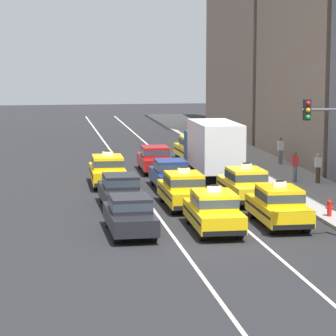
% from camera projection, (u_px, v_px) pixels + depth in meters
% --- Properties ---
extents(ground_plane, '(160.00, 160.00, 0.00)m').
position_uv_depth(ground_plane, '(217.00, 240.00, 31.72)').
color(ground_plane, '#232326').
extents(lane_stripe_left_center, '(0.14, 80.00, 0.01)m').
position_uv_depth(lane_stripe_left_center, '(123.00, 168.00, 51.01)').
color(lane_stripe_left_center, silver).
rests_on(lane_stripe_left_center, ground).
extents(lane_stripe_center_right, '(0.14, 80.00, 0.01)m').
position_uv_depth(lane_stripe_center_right, '(173.00, 167.00, 51.51)').
color(lane_stripe_center_right, silver).
rests_on(lane_stripe_center_right, ground).
extents(sidewalk_curb, '(4.00, 90.00, 0.15)m').
position_uv_depth(sidewalk_curb, '(281.00, 175.00, 47.49)').
color(sidewalk_curb, '#9E9993').
rests_on(sidewalk_curb, ground).
extents(sedan_left_nearest, '(1.84, 4.33, 1.58)m').
position_uv_depth(sedan_left_nearest, '(130.00, 214.00, 32.47)').
color(sedan_left_nearest, black).
rests_on(sedan_left_nearest, ground).
extents(sedan_left_second, '(1.84, 4.33, 1.58)m').
position_uv_depth(sedan_left_second, '(121.00, 190.00, 38.02)').
color(sedan_left_second, black).
rests_on(sedan_left_second, ground).
extents(taxi_left_third, '(1.86, 4.58, 1.96)m').
position_uv_depth(taxi_left_third, '(108.00, 170.00, 44.11)').
color(taxi_left_third, black).
rests_on(taxi_left_third, ground).
extents(taxi_center_nearest, '(1.89, 4.59, 1.96)m').
position_uv_depth(taxi_center_nearest, '(214.00, 210.00, 33.00)').
color(taxi_center_nearest, black).
rests_on(taxi_center_nearest, ground).
extents(taxi_center_second, '(1.85, 4.57, 1.96)m').
position_uv_depth(taxi_center_second, '(183.00, 189.00, 38.03)').
color(taxi_center_second, black).
rests_on(taxi_center_second, ground).
extents(sedan_center_third, '(1.77, 4.31, 1.58)m').
position_uv_depth(sedan_center_third, '(171.00, 174.00, 43.03)').
color(sedan_center_third, black).
rests_on(sedan_center_third, ground).
extents(sedan_center_fourth, '(1.83, 4.33, 1.58)m').
position_uv_depth(sedan_center_fourth, '(155.00, 158.00, 49.07)').
color(sedan_center_fourth, black).
rests_on(sedan_center_fourth, ground).
extents(taxi_right_nearest, '(1.89, 4.59, 1.96)m').
position_uv_depth(taxi_right_nearest, '(279.00, 205.00, 34.10)').
color(taxi_right_nearest, black).
rests_on(taxi_right_nearest, ground).
extents(taxi_right_second, '(1.87, 4.58, 1.96)m').
position_uv_depth(taxi_right_second, '(245.00, 184.00, 39.40)').
color(taxi_right_second, black).
rests_on(taxi_right_second, ground).
extents(box_truck_right_third, '(2.32, 6.97, 3.27)m').
position_uv_depth(box_truck_right_third, '(212.00, 146.00, 47.19)').
color(box_truck_right_third, black).
rests_on(box_truck_right_third, ground).
extents(taxi_right_fourth, '(1.97, 4.62, 1.96)m').
position_uv_depth(taxi_right_fourth, '(194.00, 148.00, 53.70)').
color(taxi_right_fourth, black).
rests_on(taxi_right_fourth, ground).
extents(pedestrian_near_crosswalk, '(0.36, 0.24, 1.63)m').
position_uv_depth(pedestrian_near_crosswalk, '(318.00, 168.00, 44.17)').
color(pedestrian_near_crosswalk, '#473828').
rests_on(pedestrian_near_crosswalk, sidewalk_curb).
extents(pedestrian_mid_block, '(0.36, 0.24, 1.68)m').
position_uv_depth(pedestrian_mid_block, '(281.00, 150.00, 51.61)').
color(pedestrian_mid_block, slate).
rests_on(pedestrian_mid_block, sidewalk_curb).
extents(pedestrian_by_storefront, '(0.36, 0.24, 1.64)m').
position_uv_depth(pedestrian_by_storefront, '(295.00, 167.00, 44.53)').
color(pedestrian_by_storefront, slate).
rests_on(pedestrian_by_storefront, sidewalk_curb).
extents(fire_hydrant, '(0.36, 0.22, 0.73)m').
position_uv_depth(fire_hydrant, '(330.00, 207.00, 35.39)').
color(fire_hydrant, red).
rests_on(fire_hydrant, sidewalk_curb).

